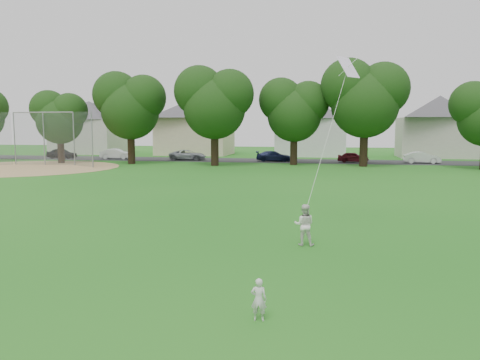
% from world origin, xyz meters
% --- Properties ---
extents(ground, '(160.00, 160.00, 0.00)m').
position_xyz_m(ground, '(0.00, 0.00, 0.00)').
color(ground, '#196116').
rests_on(ground, ground).
extents(street, '(90.00, 7.00, 0.01)m').
position_xyz_m(street, '(0.00, 42.00, 0.01)').
color(street, '#2D2D30').
rests_on(street, ground).
extents(dirt_infield, '(18.00, 18.00, 0.02)m').
position_xyz_m(dirt_infield, '(-26.00, 28.00, 0.01)').
color(dirt_infield, '#9E7F51').
rests_on(dirt_infield, ground).
extents(toddler, '(0.32, 0.22, 0.87)m').
position_xyz_m(toddler, '(1.30, -2.32, 0.43)').
color(toddler, silver).
rests_on(toddler, ground).
extents(older_boy, '(0.66, 0.52, 1.35)m').
position_xyz_m(older_boy, '(1.84, 3.83, 0.68)').
color(older_boy, silver).
rests_on(older_boy, ground).
extents(kite, '(1.18, 1.93, 5.88)m').
position_xyz_m(kite, '(2.51, 5.21, 3.48)').
color(kite, white).
rests_on(kite, ground).
extents(baseball_backstop, '(12.09, 2.99, 5.30)m').
position_xyz_m(baseball_backstop, '(-25.82, 31.01, 2.65)').
color(baseball_backstop, gray).
rests_on(baseball_backstop, ground).
extents(tree_row, '(80.69, 9.67, 11.59)m').
position_xyz_m(tree_row, '(5.47, 35.48, 6.55)').
color(tree_row, black).
rests_on(tree_row, ground).
extents(parked_cars, '(45.64, 2.25, 1.24)m').
position_xyz_m(parked_cars, '(-9.72, 41.00, 0.61)').
color(parked_cars, black).
rests_on(parked_cars, ground).
extents(house_row, '(77.21, 14.03, 9.75)m').
position_xyz_m(house_row, '(0.01, 52.00, 4.81)').
color(house_row, beige).
rests_on(house_row, ground).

